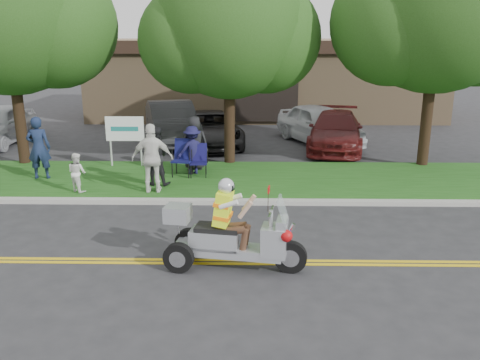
{
  "coord_description": "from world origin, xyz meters",
  "views": [
    {
      "loc": [
        1.17,
        -9.68,
        4.38
      ],
      "look_at": [
        0.95,
        2.0,
        0.97
      ],
      "focal_mm": 38.0,
      "sensor_mm": 36.0,
      "label": 1
    }
  ],
  "objects_px": {
    "spectator_adult_mid": "(156,156)",
    "spectator_adult_right": "(152,158)",
    "parked_car_left": "(172,122)",
    "lawn_chair_b": "(199,158)",
    "lawn_chair_a": "(183,155)",
    "trike_scooter": "(228,237)",
    "parked_car_right": "(335,131)",
    "spectator_adult_left": "(39,148)",
    "parked_car_mid": "(210,129)",
    "parked_car_far_right": "(319,124)"
  },
  "relations": [
    {
      "from": "parked_car_left",
      "to": "spectator_adult_left",
      "type": "bearing_deg",
      "value": -134.43
    },
    {
      "from": "parked_car_right",
      "to": "spectator_adult_mid",
      "type": "bearing_deg",
      "value": -128.66
    },
    {
      "from": "parked_car_far_right",
      "to": "parked_car_left",
      "type": "bearing_deg",
      "value": 155.49
    },
    {
      "from": "lawn_chair_a",
      "to": "spectator_adult_left",
      "type": "relative_size",
      "value": 0.59
    },
    {
      "from": "parked_car_left",
      "to": "lawn_chair_a",
      "type": "bearing_deg",
      "value": -93.72
    },
    {
      "from": "spectator_adult_left",
      "to": "parked_car_right",
      "type": "distance_m",
      "value": 10.72
    },
    {
      "from": "parked_car_left",
      "to": "parked_car_mid",
      "type": "bearing_deg",
      "value": -34.29
    },
    {
      "from": "trike_scooter",
      "to": "spectator_adult_right",
      "type": "relative_size",
      "value": 1.43
    },
    {
      "from": "lawn_chair_a",
      "to": "trike_scooter",
      "type": "bearing_deg",
      "value": -67.29
    },
    {
      "from": "spectator_adult_right",
      "to": "parked_car_mid",
      "type": "xyz_separation_m",
      "value": [
        1.09,
        6.52,
        -0.39
      ]
    },
    {
      "from": "spectator_adult_mid",
      "to": "parked_car_left",
      "type": "height_order",
      "value": "spectator_adult_mid"
    },
    {
      "from": "spectator_adult_left",
      "to": "spectator_adult_mid",
      "type": "distance_m",
      "value": 3.67
    },
    {
      "from": "spectator_adult_right",
      "to": "parked_car_left",
      "type": "xyz_separation_m",
      "value": [
        -0.52,
        7.06,
        -0.23
      ]
    },
    {
      "from": "trike_scooter",
      "to": "parked_car_far_right",
      "type": "xyz_separation_m",
      "value": [
        3.22,
        11.43,
        0.17
      ]
    },
    {
      "from": "parked_car_right",
      "to": "parked_car_mid",
      "type": "bearing_deg",
      "value": -176.01
    },
    {
      "from": "spectator_adult_mid",
      "to": "spectator_adult_right",
      "type": "height_order",
      "value": "spectator_adult_right"
    },
    {
      "from": "parked_car_mid",
      "to": "spectator_adult_left",
      "type": "bearing_deg",
      "value": -143.08
    },
    {
      "from": "lawn_chair_a",
      "to": "parked_car_right",
      "type": "height_order",
      "value": "parked_car_right"
    },
    {
      "from": "parked_car_left",
      "to": "spectator_adult_right",
      "type": "bearing_deg",
      "value": -101.54
    },
    {
      "from": "lawn_chair_b",
      "to": "spectator_adult_right",
      "type": "bearing_deg",
      "value": -125.57
    },
    {
      "from": "spectator_adult_left",
      "to": "parked_car_far_right",
      "type": "distance_m",
      "value": 10.75
    },
    {
      "from": "lawn_chair_a",
      "to": "spectator_adult_left",
      "type": "distance_m",
      "value": 4.31
    },
    {
      "from": "trike_scooter",
      "to": "lawn_chair_b",
      "type": "relative_size",
      "value": 2.78
    },
    {
      "from": "parked_car_far_right",
      "to": "parked_car_right",
      "type": "bearing_deg",
      "value": -86.18
    },
    {
      "from": "spectator_adult_left",
      "to": "spectator_adult_right",
      "type": "xyz_separation_m",
      "value": [
        3.66,
        -1.32,
        0.01
      ]
    },
    {
      "from": "trike_scooter",
      "to": "parked_car_left",
      "type": "bearing_deg",
      "value": 112.96
    },
    {
      "from": "spectator_adult_left",
      "to": "parked_car_far_right",
      "type": "height_order",
      "value": "spectator_adult_left"
    },
    {
      "from": "trike_scooter",
      "to": "spectator_adult_mid",
      "type": "bearing_deg",
      "value": 123.38
    },
    {
      "from": "lawn_chair_a",
      "to": "lawn_chair_b",
      "type": "height_order",
      "value": "lawn_chair_a"
    },
    {
      "from": "lawn_chair_a",
      "to": "parked_car_mid",
      "type": "distance_m",
      "value": 4.77
    },
    {
      "from": "spectator_adult_left",
      "to": "parked_car_mid",
      "type": "xyz_separation_m",
      "value": [
        4.76,
        5.21,
        -0.38
      ]
    },
    {
      "from": "spectator_adult_right",
      "to": "spectator_adult_mid",
      "type": "bearing_deg",
      "value": -91.18
    },
    {
      "from": "parked_car_far_right",
      "to": "spectator_adult_right",
      "type": "bearing_deg",
      "value": -151.74
    },
    {
      "from": "spectator_adult_right",
      "to": "parked_car_right",
      "type": "xyz_separation_m",
      "value": [
        5.98,
        5.99,
        -0.35
      ]
    },
    {
      "from": "lawn_chair_a",
      "to": "parked_car_left",
      "type": "relative_size",
      "value": 0.22
    },
    {
      "from": "lawn_chair_a",
      "to": "spectator_adult_right",
      "type": "height_order",
      "value": "spectator_adult_right"
    },
    {
      "from": "spectator_adult_mid",
      "to": "parked_car_far_right",
      "type": "bearing_deg",
      "value": -124.01
    },
    {
      "from": "spectator_adult_left",
      "to": "parked_car_right",
      "type": "relative_size",
      "value": 0.39
    },
    {
      "from": "lawn_chair_b",
      "to": "parked_car_far_right",
      "type": "relative_size",
      "value": 0.21
    },
    {
      "from": "spectator_adult_left",
      "to": "lawn_chair_a",
      "type": "bearing_deg",
      "value": 178.81
    },
    {
      "from": "spectator_adult_left",
      "to": "parked_car_mid",
      "type": "distance_m",
      "value": 7.06
    },
    {
      "from": "spectator_adult_mid",
      "to": "parked_car_mid",
      "type": "distance_m",
      "value": 5.92
    },
    {
      "from": "lawn_chair_a",
      "to": "parked_car_right",
      "type": "distance_m",
      "value": 6.83
    },
    {
      "from": "lawn_chair_b",
      "to": "parked_car_mid",
      "type": "bearing_deg",
      "value": 86.69
    },
    {
      "from": "lawn_chair_a",
      "to": "parked_car_mid",
      "type": "xyz_separation_m",
      "value": [
        0.48,
        4.75,
        -0.06
      ]
    },
    {
      "from": "lawn_chair_a",
      "to": "spectator_adult_mid",
      "type": "bearing_deg",
      "value": -114.1
    },
    {
      "from": "spectator_adult_mid",
      "to": "spectator_adult_right",
      "type": "relative_size",
      "value": 0.89
    },
    {
      "from": "parked_car_right",
      "to": "trike_scooter",
      "type": "bearing_deg",
      "value": -99.39
    },
    {
      "from": "parked_car_mid",
      "to": "parked_car_far_right",
      "type": "distance_m",
      "value": 4.41
    },
    {
      "from": "lawn_chair_b",
      "to": "parked_car_left",
      "type": "relative_size",
      "value": 0.2
    }
  ]
}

